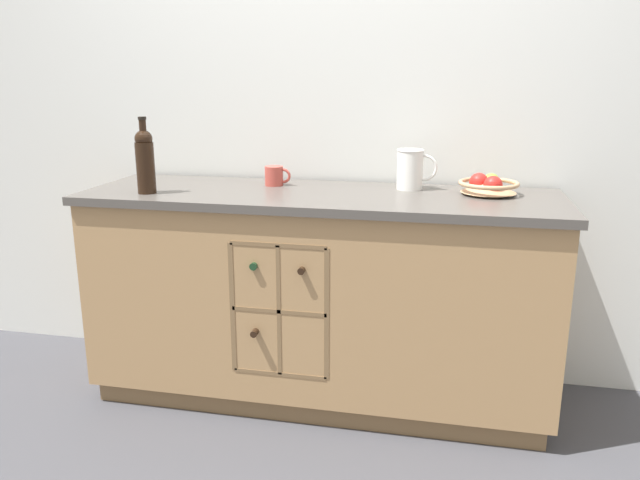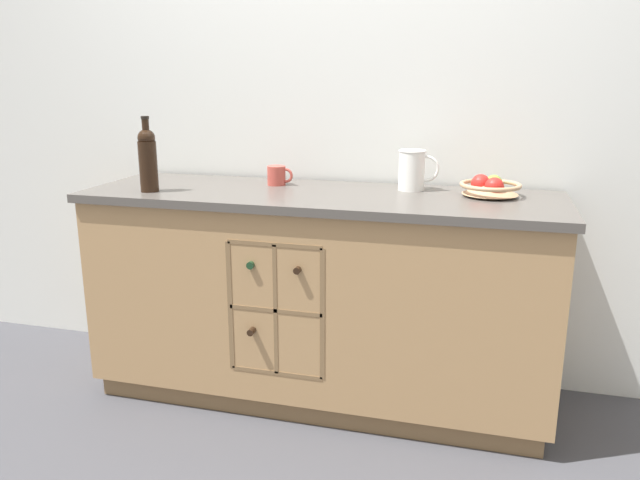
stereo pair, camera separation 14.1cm
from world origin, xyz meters
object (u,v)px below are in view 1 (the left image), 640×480
at_px(fruit_bowl, 488,185).
at_px(white_pitcher, 411,168).
at_px(standing_wine_bottle, 145,159).
at_px(ceramic_mug, 275,176).

relative_size(fruit_bowl, white_pitcher, 1.41).
bearing_deg(standing_wine_bottle, white_pitcher, 16.71).
height_order(white_pitcher, standing_wine_bottle, standing_wine_bottle).
relative_size(fruit_bowl, standing_wine_bottle, 0.78).
bearing_deg(ceramic_mug, fruit_bowl, -1.47).
bearing_deg(ceramic_mug, white_pitcher, 2.89).
bearing_deg(fruit_bowl, white_pitcher, 170.53).
distance_m(fruit_bowl, white_pitcher, 0.33).
bearing_deg(white_pitcher, standing_wine_bottle, -163.29).
bearing_deg(fruit_bowl, standing_wine_bottle, -169.13).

